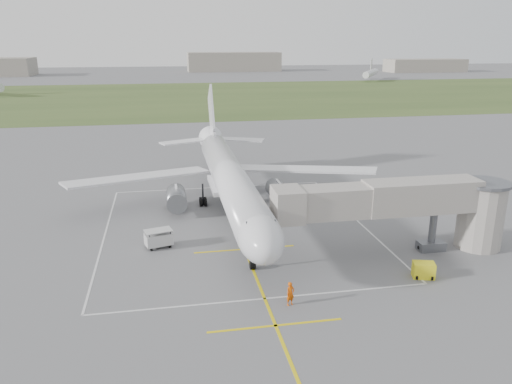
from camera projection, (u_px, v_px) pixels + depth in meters
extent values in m
plane|color=#5E5E61|center=(231.00, 216.00, 58.70)|extent=(700.00, 700.00, 0.00)
cube|color=#384E22|center=(183.00, 97.00, 180.93)|extent=(700.00, 120.00, 0.02)
cube|color=yellow|center=(237.00, 231.00, 54.00)|extent=(0.25, 60.00, 0.01)
cube|color=yellow|center=(276.00, 326.00, 36.13)|extent=(10.00, 0.25, 0.01)
cube|color=yellow|center=(245.00, 249.00, 49.29)|extent=(10.00, 0.25, 0.01)
cube|color=silver|center=(219.00, 187.00, 69.98)|extent=(28.00, 0.20, 0.01)
cube|color=silver|center=(265.00, 299.00, 39.89)|extent=(28.00, 0.20, 0.01)
cube|color=silver|center=(104.00, 236.00, 52.50)|extent=(0.20, 32.00, 0.01)
cube|color=silver|center=(356.00, 220.00, 57.37)|extent=(0.20, 32.00, 0.01)
cylinder|color=silver|center=(230.00, 179.00, 57.38)|extent=(3.80, 36.00, 3.80)
ellipsoid|color=silver|center=(260.00, 237.00, 40.46)|extent=(3.80, 7.22, 3.80)
cube|color=black|center=(262.00, 229.00, 39.30)|extent=(2.40, 1.60, 0.99)
cone|color=silver|center=(213.00, 141.00, 76.54)|extent=(3.80, 6.00, 3.80)
cube|color=silver|center=(304.00, 169.00, 65.10)|extent=(17.93, 11.24, 1.23)
cube|color=silver|center=(140.00, 177.00, 61.44)|extent=(17.93, 11.24, 1.23)
cube|color=silver|center=(227.00, 185.00, 60.66)|extent=(4.20, 8.00, 0.50)
cube|color=silver|center=(211.00, 113.00, 75.94)|extent=(0.30, 7.89, 8.65)
cube|color=silver|center=(213.00, 135.00, 74.75)|extent=(0.35, 5.00, 1.20)
cube|color=silver|center=(240.00, 139.00, 76.93)|extent=(7.85, 5.03, 0.20)
cube|color=silver|center=(185.00, 141.00, 75.47)|extent=(7.85, 5.03, 0.20)
cylinder|color=slate|center=(278.00, 191.00, 61.57)|extent=(2.30, 4.20, 2.30)
cube|color=silver|center=(278.00, 186.00, 61.06)|extent=(0.25, 2.40, 1.20)
cylinder|color=slate|center=(176.00, 197.00, 59.41)|extent=(2.30, 4.20, 2.30)
cube|color=silver|center=(176.00, 191.00, 58.90)|extent=(0.25, 2.40, 1.20)
cylinder|color=black|center=(253.00, 256.00, 44.68)|extent=(0.18, 0.18, 2.60)
cylinder|color=black|center=(251.00, 265.00, 44.93)|extent=(0.28, 0.80, 0.80)
cylinder|color=black|center=(254.00, 265.00, 44.97)|extent=(0.28, 0.80, 0.80)
cylinder|color=black|center=(249.00, 192.00, 63.03)|extent=(0.22, 0.22, 2.80)
cylinder|color=black|center=(247.00, 200.00, 62.92)|extent=(0.32, 0.96, 0.96)
cylinder|color=black|center=(251.00, 200.00, 63.01)|extent=(0.32, 0.96, 0.96)
cylinder|color=black|center=(246.00, 198.00, 63.58)|extent=(0.32, 0.96, 0.96)
cylinder|color=black|center=(250.00, 198.00, 63.67)|extent=(0.32, 0.96, 0.96)
cylinder|color=black|center=(203.00, 195.00, 62.02)|extent=(0.22, 0.22, 2.80)
cylinder|color=black|center=(201.00, 203.00, 61.91)|extent=(0.32, 0.96, 0.96)
cylinder|color=black|center=(206.00, 202.00, 62.00)|extent=(0.32, 0.96, 0.96)
cylinder|color=black|center=(201.00, 201.00, 62.56)|extent=(0.32, 0.96, 0.96)
cylinder|color=black|center=(205.00, 201.00, 62.66)|extent=(0.32, 0.96, 0.96)
cube|color=#9B948C|center=(334.00, 202.00, 45.72)|extent=(11.09, 2.90, 2.80)
cube|color=#9B948C|center=(421.00, 196.00, 47.21)|extent=(11.09, 3.10, 3.00)
cube|color=#9B948C|center=(288.00, 205.00, 44.96)|extent=(2.60, 3.40, 3.00)
cylinder|color=slate|center=(433.00, 230.00, 48.53)|extent=(0.70, 0.70, 4.20)
cube|color=slate|center=(431.00, 246.00, 49.01)|extent=(2.60, 1.40, 0.90)
cylinder|color=#9B948C|center=(480.00, 216.00, 49.08)|extent=(4.40, 4.40, 6.40)
cylinder|color=slate|center=(485.00, 183.00, 48.08)|extent=(5.00, 5.00, 0.30)
cylinder|color=black|center=(421.00, 247.00, 48.86)|extent=(0.70, 0.30, 0.70)
cylinder|color=black|center=(440.00, 246.00, 49.21)|extent=(0.70, 0.30, 0.70)
cube|color=yellow|center=(423.00, 270.00, 43.30)|extent=(2.09, 1.65, 1.37)
cylinder|color=black|center=(417.00, 277.00, 43.02)|extent=(0.29, 0.44, 0.40)
cylinder|color=black|center=(432.00, 278.00, 42.90)|extent=(0.29, 0.44, 0.40)
cube|color=#BCBCBC|center=(159.00, 239.00, 49.55)|extent=(2.93, 2.19, 1.15)
cube|color=#BCBCBC|center=(158.00, 231.00, 49.29)|extent=(2.93, 2.19, 0.08)
cylinder|color=black|center=(150.00, 241.00, 48.52)|extent=(0.08, 0.08, 1.36)
cylinder|color=black|center=(171.00, 237.00, 49.38)|extent=(0.08, 0.08, 1.36)
cylinder|color=black|center=(147.00, 236.00, 49.60)|extent=(0.08, 0.08, 1.36)
cylinder|color=black|center=(167.00, 233.00, 50.46)|extent=(0.08, 0.08, 1.36)
cylinder|color=black|center=(151.00, 249.00, 48.87)|extent=(0.29, 0.45, 0.42)
cylinder|color=black|center=(170.00, 246.00, 49.64)|extent=(0.29, 0.45, 0.42)
cylinder|color=black|center=(148.00, 245.00, 49.86)|extent=(0.29, 0.45, 0.42)
cylinder|color=black|center=(167.00, 242.00, 50.64)|extent=(0.29, 0.45, 0.42)
imported|color=#D75006|center=(290.00, 294.00, 38.68)|extent=(0.82, 0.69, 1.93)
imported|color=orange|center=(176.00, 205.00, 59.58)|extent=(1.08, 0.99, 1.81)
cube|color=gray|center=(234.00, 62.00, 327.18)|extent=(60.00, 20.00, 12.00)
cube|color=gray|center=(425.00, 65.00, 320.47)|extent=(50.00, 18.00, 8.00)
cylinder|color=silver|center=(371.00, 73.00, 254.42)|extent=(19.46, 28.95, 3.20)
cube|color=silver|center=(371.00, 64.00, 253.10)|extent=(2.35, 3.57, 5.50)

